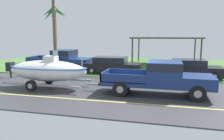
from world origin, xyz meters
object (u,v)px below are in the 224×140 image
Objects in this scene: carport_awning at (166,38)px; utility_pole at (54,28)px; parked_pickup_background at (64,59)px; parked_sedan_far at (112,65)px; parked_sedan_near at (190,69)px; pickup_truck_towing at (164,76)px; boat_on_trailer at (47,70)px; palm_tree_near_right at (54,20)px.

utility_pole is at bearing -141.26° from carport_awning.
parked_pickup_background is 0.88× the size of carport_awning.
parked_sedan_far is 0.68× the size of carport_awning.
parked_sedan_near is at bearing -5.91° from parked_pickup_background.
carport_awning is (-0.05, 12.16, 1.79)m from pickup_truck_towing.
boat_on_trailer is 6.81m from parked_pickup_background.
pickup_truck_towing is 1.39× the size of parked_sedan_near.
palm_tree_near_right is at bearing 117.86° from utility_pole.
pickup_truck_towing is 0.97× the size of boat_on_trailer.
boat_on_trailer is at bearing -113.86° from parked_sedan_far.
parked_sedan_near is (8.67, 5.39, -0.39)m from boat_on_trailer.
utility_pole reaches higher than pickup_truck_towing.
parked_sedan_near is at bearing 71.12° from pickup_truck_towing.
parked_pickup_background is 8.03m from palm_tree_near_right.
parked_pickup_background is at bearing 86.39° from utility_pole.
pickup_truck_towing is at bearing -0.00° from boat_on_trailer.
palm_tree_near_right is 0.92× the size of utility_pole.
parked_pickup_background is 3.03m from utility_pole.
parked_sedan_far is (-4.23, 5.86, -0.34)m from pickup_truck_towing.
parked_pickup_background is at bearing -55.84° from palm_tree_near_right.
pickup_truck_towing is at bearing -54.20° from parked_sedan_far.
carport_awning is at bearing 38.74° from utility_pole.
pickup_truck_towing is 0.85× the size of utility_pole.
boat_on_trailer reaches higher than parked_sedan_near.
parked_pickup_background is 1.39× the size of parked_sedan_near.
palm_tree_near_right is (-8.57, 6.46, 4.23)m from parked_sedan_far.
parked_pickup_background is at bearing 172.12° from parked_sedan_far.
utility_pole reaches higher than parked_pickup_background.
palm_tree_near_right reaches higher than carport_awning.
pickup_truck_towing is 18.19m from palm_tree_near_right.
boat_on_trailer is 6.05m from utility_pole.
palm_tree_near_right reaches higher than parked_sedan_near.
parked_pickup_background is at bearing 174.09° from parked_sedan_near.
carport_awning reaches higher than pickup_truck_towing.
pickup_truck_towing is 12.29m from carport_awning.
parked_pickup_background reaches higher than parked_sedan_far.
palm_tree_near_right reaches higher than boat_on_trailer.
utility_pole reaches higher than carport_awning.
parked_sedan_near and parked_sedan_far have the same top height.
boat_on_trailer is at bearing -72.68° from parked_pickup_background.
parked_sedan_far is 7.85m from carport_awning.
carport_awning is 11.43m from utility_pole.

